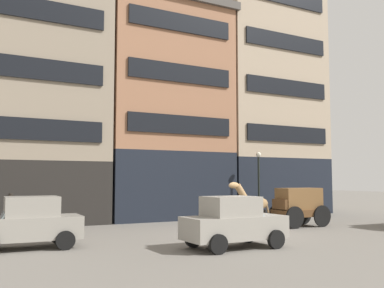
{
  "coord_description": "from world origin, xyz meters",
  "views": [
    {
      "loc": [
        -11.22,
        -16.07,
        2.45
      ],
      "look_at": [
        -1.62,
        2.0,
        4.11
      ],
      "focal_mm": 40.36,
      "sensor_mm": 36.0,
      "label": 1
    }
  ],
  "objects_px": {
    "sedan_dark": "(28,223)",
    "fire_hydrant_curbside": "(313,210)",
    "cargo_wagon": "(298,204)",
    "draft_horse": "(252,203)",
    "sedan_light": "(233,222)",
    "pedestrian_officer": "(10,211)",
    "streetlamp_curbside": "(259,175)"
  },
  "relations": [
    {
      "from": "draft_horse",
      "to": "pedestrian_officer",
      "type": "bearing_deg",
      "value": 158.76
    },
    {
      "from": "draft_horse",
      "to": "streetlamp_curbside",
      "type": "relative_size",
      "value": 0.57
    },
    {
      "from": "sedan_light",
      "to": "streetlamp_curbside",
      "type": "bearing_deg",
      "value": 48.68
    },
    {
      "from": "draft_horse",
      "to": "cargo_wagon",
      "type": "bearing_deg",
      "value": -0.01
    },
    {
      "from": "draft_horse",
      "to": "sedan_light",
      "type": "xyz_separation_m",
      "value": [
        -3.87,
        -4.25,
        -0.36
      ]
    },
    {
      "from": "sedan_dark",
      "to": "draft_horse",
      "type": "bearing_deg",
      "value": 5.37
    },
    {
      "from": "streetlamp_curbside",
      "to": "sedan_light",
      "type": "bearing_deg",
      "value": -131.32
    },
    {
      "from": "cargo_wagon",
      "to": "streetlamp_curbside",
      "type": "xyz_separation_m",
      "value": [
        0.75,
        4.36,
        1.52
      ]
    },
    {
      "from": "cargo_wagon",
      "to": "draft_horse",
      "type": "relative_size",
      "value": 1.25
    },
    {
      "from": "sedan_dark",
      "to": "sedan_light",
      "type": "xyz_separation_m",
      "value": [
        6.5,
        -3.27,
        0.0
      ]
    },
    {
      "from": "draft_horse",
      "to": "sedan_light",
      "type": "distance_m",
      "value": 5.76
    },
    {
      "from": "cargo_wagon",
      "to": "sedan_dark",
      "type": "xyz_separation_m",
      "value": [
        -13.32,
        -0.97,
        -0.23
      ]
    },
    {
      "from": "pedestrian_officer",
      "to": "streetlamp_curbside",
      "type": "height_order",
      "value": "streetlamp_curbside"
    },
    {
      "from": "cargo_wagon",
      "to": "streetlamp_curbside",
      "type": "height_order",
      "value": "streetlamp_curbside"
    },
    {
      "from": "cargo_wagon",
      "to": "sedan_dark",
      "type": "distance_m",
      "value": 13.36
    },
    {
      "from": "sedan_light",
      "to": "pedestrian_officer",
      "type": "height_order",
      "value": "sedan_light"
    },
    {
      "from": "sedan_dark",
      "to": "streetlamp_curbside",
      "type": "xyz_separation_m",
      "value": [
        14.07,
        5.34,
        1.76
      ]
    },
    {
      "from": "cargo_wagon",
      "to": "sedan_dark",
      "type": "bearing_deg",
      "value": -175.82
    },
    {
      "from": "cargo_wagon",
      "to": "draft_horse",
      "type": "distance_m",
      "value": 2.95
    },
    {
      "from": "cargo_wagon",
      "to": "fire_hydrant_curbside",
      "type": "relative_size",
      "value": 3.52
    },
    {
      "from": "sedan_dark",
      "to": "pedestrian_officer",
      "type": "distance_m",
      "value": 5.06
    },
    {
      "from": "sedan_dark",
      "to": "fire_hydrant_curbside",
      "type": "xyz_separation_m",
      "value": [
        18.41,
        5.25,
        -0.49
      ]
    },
    {
      "from": "cargo_wagon",
      "to": "sedan_dark",
      "type": "relative_size",
      "value": 0.78
    },
    {
      "from": "cargo_wagon",
      "to": "fire_hydrant_curbside",
      "type": "height_order",
      "value": "cargo_wagon"
    },
    {
      "from": "sedan_light",
      "to": "pedestrian_officer",
      "type": "xyz_separation_m",
      "value": [
        -6.63,
        8.33,
        0.07
      ]
    },
    {
      "from": "sedan_dark",
      "to": "streetlamp_curbside",
      "type": "distance_m",
      "value": 15.15
    },
    {
      "from": "sedan_dark",
      "to": "pedestrian_officer",
      "type": "bearing_deg",
      "value": 91.45
    },
    {
      "from": "cargo_wagon",
      "to": "streetlamp_curbside",
      "type": "distance_m",
      "value": 4.68
    },
    {
      "from": "draft_horse",
      "to": "streetlamp_curbside",
      "type": "distance_m",
      "value": 5.89
    },
    {
      "from": "sedan_light",
      "to": "draft_horse",
      "type": "bearing_deg",
      "value": 47.64
    },
    {
      "from": "cargo_wagon",
      "to": "fire_hydrant_curbside",
      "type": "distance_m",
      "value": 6.68
    },
    {
      "from": "streetlamp_curbside",
      "to": "cargo_wagon",
      "type": "bearing_deg",
      "value": -99.71
    }
  ]
}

